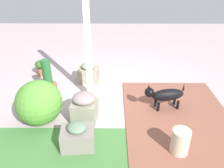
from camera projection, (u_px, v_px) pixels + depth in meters
ground_plane at (112, 96)px, 4.48m from camera, size 12.00×12.00×0.00m
brick_path at (177, 116)px, 3.87m from camera, size 1.80×2.40×0.02m
porch_pillar at (87, 35)px, 3.92m from camera, size 0.10×0.10×2.45m
stone_planter_nearest at (88, 73)px, 4.96m from camera, size 0.45×0.39×0.42m
stone_planter_mid at (85, 107)px, 3.70m from camera, size 0.43×0.44×0.50m
stone_planter_far at (78, 136)px, 3.17m from camera, size 0.49×0.39×0.41m
round_shrub at (39, 103)px, 3.59m from camera, size 0.73×0.73×0.73m
terracotta_pot_tall at (48, 82)px, 4.45m from camera, size 0.32×0.32×0.72m
terracotta_pot_broad at (42, 67)px, 5.23m from camera, size 0.31×0.31×0.36m
dog at (165, 95)px, 3.95m from camera, size 0.73×0.30×0.50m
ceramic_urn at (180, 142)px, 3.06m from camera, size 0.25×0.25×0.38m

